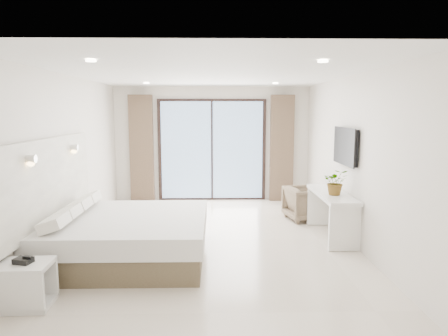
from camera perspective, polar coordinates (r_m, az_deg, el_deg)
The scene contains 8 objects.
ground at distance 6.74m, azimuth -1.91°, elevation -10.26°, with size 6.20×6.20×0.00m, color beige.
room_shell at distance 7.09m, azimuth -3.52°, elevation 3.72°, with size 4.62×6.22×2.72m.
bed at distance 6.02m, azimuth -13.63°, elevation -9.49°, with size 2.22×2.12×0.76m.
nightstand at distance 5.02m, azimuth -26.47°, elevation -14.72°, with size 0.56×0.46×0.49m.
phone at distance 4.92m, azimuth -26.75°, elevation -11.73°, with size 0.18×0.14×0.06m, color black.
console_desk at distance 7.00m, azimuth 15.10°, elevation -5.07°, with size 0.49×1.58×0.77m.
plant at distance 6.74m, azimuth 15.68°, elevation -2.33°, with size 0.38×0.43×0.33m, color #33662D.
armchair at distance 8.03m, azimuth 11.55°, elevation -4.73°, with size 0.70×0.66×0.72m, color #7C6951.
Camera 1 is at (0.09, -6.39, 2.12)m, focal length 32.00 mm.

